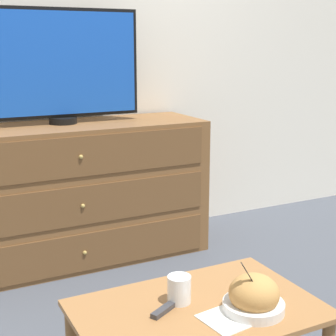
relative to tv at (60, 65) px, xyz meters
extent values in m
plane|color=#474C56|center=(0.03, 0.23, -1.18)|extent=(12.00, 12.00, 0.00)
cube|color=white|center=(0.03, 0.26, 0.12)|extent=(12.00, 0.05, 2.60)
cube|color=brown|center=(0.00, -0.06, -0.76)|extent=(1.66, 0.52, 0.84)
cube|color=brown|center=(0.00, -0.32, -1.04)|extent=(1.53, 0.01, 0.22)
sphere|color=tan|center=(0.00, -0.33, -1.04)|extent=(0.02, 0.02, 0.02)
cube|color=brown|center=(0.00, -0.32, -0.76)|extent=(1.53, 0.01, 0.22)
sphere|color=tan|center=(0.00, -0.33, -0.76)|extent=(0.02, 0.02, 0.02)
cube|color=brown|center=(0.00, -0.32, -0.48)|extent=(1.53, 0.01, 0.22)
sphere|color=tan|center=(0.00, -0.33, -0.48)|extent=(0.02, 0.02, 0.02)
cylinder|color=black|center=(0.00, 0.00, -0.32)|extent=(0.16, 0.16, 0.04)
cube|color=black|center=(0.00, 0.00, 0.01)|extent=(0.95, 0.04, 0.62)
cube|color=blue|center=(0.00, -0.02, 0.01)|extent=(0.91, 0.01, 0.58)
cube|color=#9E6B3D|center=(0.03, -1.55, -0.80)|extent=(0.86, 0.56, 0.02)
cylinder|color=brown|center=(0.42, -1.31, -0.99)|extent=(0.04, 0.04, 0.37)
cylinder|color=silver|center=(0.19, -1.66, -0.77)|extent=(0.22, 0.22, 0.04)
ellipsoid|color=tan|center=(0.19, -1.66, -0.72)|extent=(0.18, 0.18, 0.13)
cube|color=black|center=(0.18, -1.69, -0.69)|extent=(0.09, 0.04, 0.15)
cube|color=black|center=(0.14, -1.67, -0.61)|extent=(0.03, 0.03, 0.03)
cylinder|color=#9E6638|center=(-0.01, -1.49, -0.76)|extent=(0.08, 0.08, 0.06)
cylinder|color=white|center=(-0.01, -1.49, -0.74)|extent=(0.09, 0.09, 0.10)
cube|color=white|center=(0.08, -1.67, -0.79)|extent=(0.18, 0.18, 0.00)
cube|color=#38383D|center=(-0.08, -1.52, -0.78)|extent=(0.14, 0.09, 0.02)
camera|label=1|loc=(-0.81, -2.98, 0.12)|focal=55.00mm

